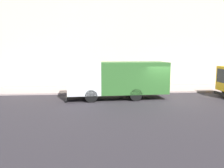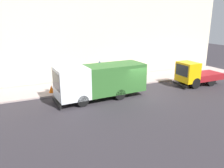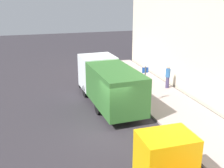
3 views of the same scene
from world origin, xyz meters
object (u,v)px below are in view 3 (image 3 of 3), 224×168
at_px(traffic_cone_orange, 130,80).
at_px(street_sign_post, 145,82).
at_px(large_utility_truck, 108,82).
at_px(pedestrian_walking, 168,76).
at_px(pedestrian_standing, 127,74).

bearing_deg(traffic_cone_orange, street_sign_post, -98.20).
height_order(large_utility_truck, pedestrian_walking, large_utility_truck).
height_order(large_utility_truck, traffic_cone_orange, large_utility_truck).
xyz_separation_m(pedestrian_walking, pedestrian_standing, (-2.84, 1.55, -0.02)).
distance_m(large_utility_truck, traffic_cone_orange, 4.70).
xyz_separation_m(large_utility_truck, traffic_cone_orange, (2.88, 3.54, -1.14)).
bearing_deg(traffic_cone_orange, large_utility_truck, -129.15).
xyz_separation_m(large_utility_truck, pedestrian_standing, (2.44, 3.24, -0.55)).
bearing_deg(pedestrian_walking, street_sign_post, 43.11).
height_order(traffic_cone_orange, street_sign_post, street_sign_post).
distance_m(pedestrian_walking, pedestrian_standing, 3.24).
distance_m(pedestrian_standing, traffic_cone_orange, 0.79).
bearing_deg(street_sign_post, pedestrian_walking, 39.96).
distance_m(traffic_cone_orange, street_sign_post, 4.59).
bearing_deg(pedestrian_walking, large_utility_truck, 20.96).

